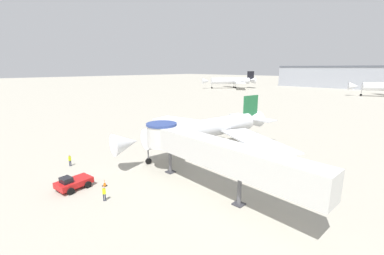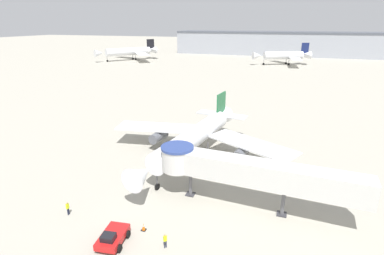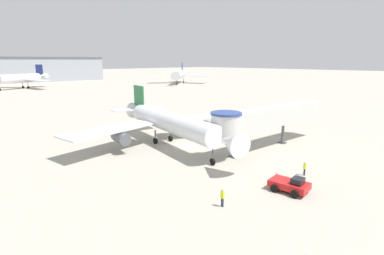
{
  "view_description": "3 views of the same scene",
  "coord_description": "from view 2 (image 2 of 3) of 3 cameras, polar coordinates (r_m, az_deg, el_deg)",
  "views": [
    {
      "loc": [
        25.83,
        -29.63,
        13.67
      ],
      "look_at": [
        -1.73,
        -1.27,
        4.44
      ],
      "focal_mm": 24.0,
      "sensor_mm": 36.0,
      "label": 1
    },
    {
      "loc": [
        12.21,
        -40.15,
        20.92
      ],
      "look_at": [
        -2.36,
        3.04,
        4.84
      ],
      "focal_mm": 28.0,
      "sensor_mm": 36.0,
      "label": 2
    },
    {
      "loc": [
        -29.57,
        -33.67,
        13.05
      ],
      "look_at": [
        -3.9,
        -5.76,
        4.52
      ],
      "focal_mm": 28.0,
      "sensor_mm": 36.0,
      "label": 3
    }
  ],
  "objects": [
    {
      "name": "traffic_cone_apron_front",
      "position": [
        32.83,
        -15.89,
        -20.17
      ],
      "size": [
        0.48,
        0.48,
        0.8
      ],
      "color": "black",
      "rests_on": "ground_plane"
    },
    {
      "name": "main_airplane",
      "position": [
        47.82,
        0.66,
        -1.74
      ],
      "size": [
        31.9,
        29.69,
        8.58
      ],
      "rotation": [
        0.0,
        0.0,
        -0.15
      ],
      "color": "silver",
      "rests_on": "ground_plane"
    },
    {
      "name": "traffic_cone_starboard_wing",
      "position": [
        44.25,
        15.12,
        -9.1
      ],
      "size": [
        0.37,
        0.37,
        0.61
      ],
      "color": "black",
      "rests_on": "ground_plane"
    },
    {
      "name": "background_jet_navy_tail",
      "position": [
        165.05,
        17.21,
        13.0
      ],
      "size": [
        29.45,
        29.86,
        11.02
      ],
      "rotation": [
        0.0,
        0.0,
        -1.15
      ],
      "color": "silver",
      "rests_on": "ground_plane"
    },
    {
      "name": "ground_plane",
      "position": [
        46.89,
        1.55,
        -7.07
      ],
      "size": [
        800.0,
        800.0,
        0.0
      ],
      "primitive_type": "plane",
      "color": "#A8A393"
    },
    {
      "name": "background_jet_black_tail",
      "position": [
        181.67,
        -11.77,
        14.0
      ],
      "size": [
        33.79,
        33.86,
        11.39
      ],
      "rotation": [
        0.0,
        0.0,
        -0.63
      ],
      "color": "silver",
      "rests_on": "ground_plane"
    },
    {
      "name": "jet_bridge",
      "position": [
        35.37,
        9.8,
        -8.05
      ],
      "size": [
        23.91,
        4.56,
        6.46
      ],
      "rotation": [
        0.0,
        0.0,
        -0.06
      ],
      "color": "silver",
      "rests_on": "ground_plane"
    },
    {
      "name": "terminal_building",
      "position": [
        215.91,
        15.95,
        15.17
      ],
      "size": [
        134.89,
        23.78,
        15.11
      ],
      "color": "#999EA8",
      "rests_on": "ground_plane"
    },
    {
      "name": "ground_crew_wing_walker",
      "position": [
        31.18,
        -5.14,
        -20.51
      ],
      "size": [
        0.33,
        0.36,
        1.63
      ],
      "rotation": [
        0.0,
        0.0,
        4.08
      ],
      "color": "#1E2338",
      "rests_on": "ground_plane"
    },
    {
      "name": "pushback_tug_red",
      "position": [
        32.62,
        -14.94,
        -19.53
      ],
      "size": [
        2.91,
        4.02,
        1.65
      ],
      "rotation": [
        0.0,
        0.0,
        0.12
      ],
      "color": "red",
      "rests_on": "ground_plane"
    },
    {
      "name": "traffic_cone_near_nose",
      "position": [
        33.85,
        -9.22,
        -18.18
      ],
      "size": [
        0.51,
        0.51,
        0.83
      ],
      "color": "black",
      "rests_on": "ground_plane"
    },
    {
      "name": "ground_crew_marshaller",
      "position": [
        38.06,
        -22.6,
        -13.86
      ],
      "size": [
        0.22,
        0.32,
        1.69
      ],
      "rotation": [
        0.0,
        0.0,
        1.57
      ],
      "color": "#1E2338",
      "rests_on": "ground_plane"
    }
  ]
}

